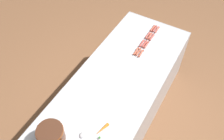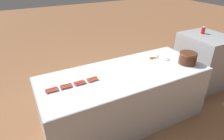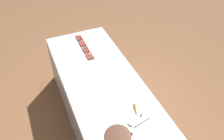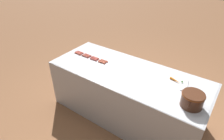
{
  "view_description": "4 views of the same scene",
  "coord_description": "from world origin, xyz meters",
  "px_view_note": "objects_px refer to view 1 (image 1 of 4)",
  "views": [
    {
      "loc": [
        -0.77,
        1.49,
        2.99
      ],
      "look_at": [
        0.11,
        -0.03,
        0.87
      ],
      "focal_mm": 38.29,
      "sensor_mm": 36.0,
      "label": 1
    },
    {
      "loc": [
        1.95,
        -1.23,
        2.11
      ],
      "look_at": [
        -0.02,
        -0.19,
        0.9
      ],
      "focal_mm": 31.0,
      "sensor_mm": 36.0,
      "label": 2
    },
    {
      "loc": [
        0.72,
        2.07,
        2.9
      ],
      "look_at": [
        -0.15,
        0.03,
        0.94
      ],
      "focal_mm": 37.79,
      "sensor_mm": 36.0,
      "label": 3
    },
    {
      "loc": [
        2.06,
        1.18,
        2.35
      ],
      "look_at": [
        0.14,
        -0.18,
        0.86
      ],
      "focal_mm": 31.08,
      "sensor_mm": 36.0,
      "label": 4
    }
  ],
  "objects_px": {
    "hot_dog_0": "(157,30)",
    "hot_dog_9": "(148,35)",
    "bean_pot": "(51,134)",
    "hot_dog_3": "(141,53)",
    "hot_dog_10": "(142,43)",
    "hot_dog_11": "(136,51)",
    "carrot": "(102,130)",
    "hot_dog_8": "(153,28)",
    "hot_dog_5": "(150,36)",
    "hot_dog_2": "(147,45)",
    "hot_dog_4": "(155,29)",
    "serving_spoon": "(86,138)",
    "hot_dog_1": "(152,37)",
    "hot_dog_7": "(138,52)",
    "hot_dog_6": "(144,44)"
  },
  "relations": [
    {
      "from": "hot_dog_8",
      "to": "hot_dog_11",
      "type": "xyz_separation_m",
      "value": [
        0.0,
        0.51,
        0.0
      ]
    },
    {
      "from": "hot_dog_2",
      "to": "hot_dog_7",
      "type": "distance_m",
      "value": 0.17
    },
    {
      "from": "hot_dog_5",
      "to": "hot_dog_8",
      "type": "height_order",
      "value": "same"
    },
    {
      "from": "serving_spoon",
      "to": "hot_dog_2",
      "type": "bearing_deg",
      "value": -88.93
    },
    {
      "from": "hot_dog_8",
      "to": "carrot",
      "type": "relative_size",
      "value": 0.81
    },
    {
      "from": "hot_dog_1",
      "to": "hot_dog_6",
      "type": "xyz_separation_m",
      "value": [
        0.03,
        0.16,
        0.0
      ]
    },
    {
      "from": "hot_dog_2",
      "to": "hot_dog_10",
      "type": "distance_m",
      "value": 0.07
    },
    {
      "from": "hot_dog_9",
      "to": "hot_dog_8",
      "type": "bearing_deg",
      "value": -90.47
    },
    {
      "from": "hot_dog_2",
      "to": "hot_dog_3",
      "type": "xyz_separation_m",
      "value": [
        -0.0,
        0.18,
        0.0
      ]
    },
    {
      "from": "hot_dog_5",
      "to": "carrot",
      "type": "relative_size",
      "value": 0.81
    },
    {
      "from": "hot_dog_4",
      "to": "carrot",
      "type": "distance_m",
      "value": 1.65
    },
    {
      "from": "hot_dog_4",
      "to": "hot_dog_6",
      "type": "xyz_separation_m",
      "value": [
        -0.0,
        0.34,
        0.0
      ]
    },
    {
      "from": "hot_dog_1",
      "to": "bean_pot",
      "type": "height_order",
      "value": "bean_pot"
    },
    {
      "from": "hot_dog_0",
      "to": "hot_dog_9",
      "type": "bearing_deg",
      "value": 68.63
    },
    {
      "from": "hot_dog_6",
      "to": "hot_dog_9",
      "type": "xyz_separation_m",
      "value": [
        0.03,
        -0.17,
        0.0
      ]
    },
    {
      "from": "hot_dog_6",
      "to": "hot_dog_7",
      "type": "relative_size",
      "value": 1.0
    },
    {
      "from": "serving_spoon",
      "to": "hot_dog_9",
      "type": "bearing_deg",
      "value": -86.74
    },
    {
      "from": "carrot",
      "to": "hot_dog_1",
      "type": "bearing_deg",
      "value": -85.29
    },
    {
      "from": "hot_dog_0",
      "to": "hot_dog_6",
      "type": "height_order",
      "value": "same"
    },
    {
      "from": "hot_dog_5",
      "to": "carrot",
      "type": "bearing_deg",
      "value": 96.01
    },
    {
      "from": "hot_dog_1",
      "to": "hot_dog_5",
      "type": "relative_size",
      "value": 1.0
    },
    {
      "from": "serving_spoon",
      "to": "hot_dog_11",
      "type": "bearing_deg",
      "value": -85.87
    },
    {
      "from": "bean_pot",
      "to": "serving_spoon",
      "type": "relative_size",
      "value": 1.18
    },
    {
      "from": "hot_dog_5",
      "to": "hot_dog_10",
      "type": "height_order",
      "value": "same"
    },
    {
      "from": "hot_dog_0",
      "to": "hot_dog_5",
      "type": "xyz_separation_m",
      "value": [
        0.03,
        0.17,
        0.0
      ]
    },
    {
      "from": "hot_dog_11",
      "to": "carrot",
      "type": "bearing_deg",
      "value": 99.39
    },
    {
      "from": "hot_dog_4",
      "to": "hot_dog_11",
      "type": "height_order",
      "value": "same"
    },
    {
      "from": "hot_dog_2",
      "to": "bean_pot",
      "type": "distance_m",
      "value": 1.62
    },
    {
      "from": "hot_dog_0",
      "to": "serving_spoon",
      "type": "height_order",
      "value": "hot_dog_0"
    },
    {
      "from": "hot_dog_10",
      "to": "hot_dog_11",
      "type": "bearing_deg",
      "value": 90.36
    },
    {
      "from": "hot_dog_2",
      "to": "hot_dog_4",
      "type": "bearing_deg",
      "value": -84.32
    },
    {
      "from": "hot_dog_5",
      "to": "hot_dog_10",
      "type": "bearing_deg",
      "value": 79.5
    },
    {
      "from": "serving_spoon",
      "to": "carrot",
      "type": "xyz_separation_m",
      "value": [
        -0.09,
        -0.14,
        0.01
      ]
    },
    {
      "from": "hot_dog_0",
      "to": "hot_dog_11",
      "type": "distance_m",
      "value": 0.51
    },
    {
      "from": "hot_dog_9",
      "to": "hot_dog_10",
      "type": "height_order",
      "value": "same"
    },
    {
      "from": "hot_dog_9",
      "to": "bean_pot",
      "type": "bearing_deg",
      "value": 84.31
    },
    {
      "from": "hot_dog_10",
      "to": "hot_dog_11",
      "type": "distance_m",
      "value": 0.17
    },
    {
      "from": "hot_dog_3",
      "to": "hot_dog_6",
      "type": "relative_size",
      "value": 1.0
    },
    {
      "from": "hot_dog_5",
      "to": "hot_dog_7",
      "type": "bearing_deg",
      "value": 90.0
    },
    {
      "from": "hot_dog_4",
      "to": "hot_dog_6",
      "type": "distance_m",
      "value": 0.34
    },
    {
      "from": "hot_dog_1",
      "to": "carrot",
      "type": "xyz_separation_m",
      "value": [
        -0.12,
        1.46,
        0.0
      ]
    },
    {
      "from": "hot_dog_3",
      "to": "hot_dog_10",
      "type": "distance_m",
      "value": 0.18
    },
    {
      "from": "hot_dog_10",
      "to": "carrot",
      "type": "height_order",
      "value": "carrot"
    },
    {
      "from": "hot_dog_9",
      "to": "serving_spoon",
      "type": "distance_m",
      "value": 1.61
    },
    {
      "from": "hot_dog_0",
      "to": "hot_dog_8",
      "type": "xyz_separation_m",
      "value": [
        0.06,
        0.0,
        0.0
      ]
    },
    {
      "from": "hot_dog_3",
      "to": "hot_dog_5",
      "type": "bearing_deg",
      "value": -84.02
    },
    {
      "from": "carrot",
      "to": "hot_dog_4",
      "type": "bearing_deg",
      "value": -84.57
    },
    {
      "from": "hot_dog_3",
      "to": "bean_pot",
      "type": "distance_m",
      "value": 1.45
    },
    {
      "from": "hot_dog_3",
      "to": "bean_pot",
      "type": "height_order",
      "value": "bean_pot"
    },
    {
      "from": "hot_dog_7",
      "to": "hot_dog_8",
      "type": "distance_m",
      "value": 0.5
    }
  ]
}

